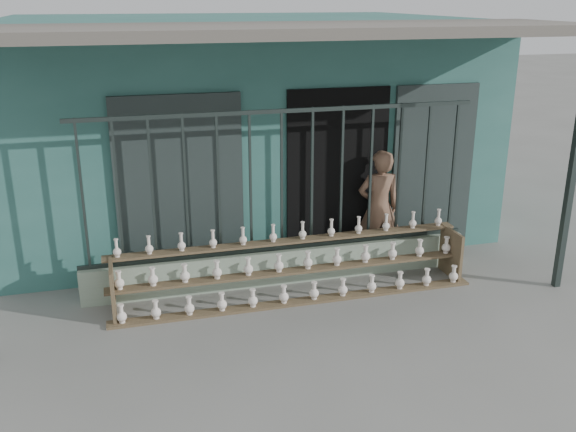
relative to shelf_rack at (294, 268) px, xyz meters
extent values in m
plane|color=slate|center=(-0.04, -0.89, -0.36)|extent=(60.00, 60.00, 0.00)
cube|color=#2F645D|center=(-0.04, 3.41, 1.24)|extent=(7.00, 5.00, 3.20)
cube|color=black|center=(0.86, 0.93, 0.84)|extent=(1.40, 0.12, 2.40)
cube|color=#1F2A28|center=(-1.24, 0.89, 0.84)|extent=(1.60, 0.08, 2.40)
cube|color=#1F2A28|center=(2.26, 0.89, 0.84)|extent=(1.20, 0.08, 2.40)
cube|color=#59544C|center=(-0.04, 0.31, 2.79)|extent=(7.40, 2.00, 0.12)
cube|color=#283330|center=(3.31, -0.64, 1.19)|extent=(0.08, 0.08, 3.10)
cube|color=#99AF96|center=(-0.04, 0.41, -0.14)|extent=(5.00, 0.20, 0.45)
cube|color=#283330|center=(-2.39, 0.41, 0.99)|extent=(0.03, 0.03, 1.80)
cube|color=#283330|center=(-2.00, 0.41, 0.99)|extent=(0.03, 0.03, 1.80)
cube|color=#283330|center=(-1.61, 0.41, 0.99)|extent=(0.03, 0.03, 1.80)
cube|color=#283330|center=(-1.22, 0.41, 0.99)|extent=(0.03, 0.03, 1.80)
cube|color=#283330|center=(-0.82, 0.41, 0.99)|extent=(0.03, 0.03, 1.80)
cube|color=#283330|center=(-0.43, 0.41, 0.99)|extent=(0.03, 0.03, 1.80)
cube|color=#283330|center=(-0.04, 0.41, 0.99)|extent=(0.03, 0.03, 1.80)
cube|color=#283330|center=(0.35, 0.41, 0.99)|extent=(0.03, 0.03, 1.80)
cube|color=#283330|center=(0.74, 0.41, 0.99)|extent=(0.03, 0.03, 1.80)
cube|color=#283330|center=(1.13, 0.41, 0.99)|extent=(0.03, 0.03, 1.80)
cube|color=#283330|center=(1.53, 0.41, 0.99)|extent=(0.03, 0.03, 1.80)
cube|color=#283330|center=(1.92, 0.41, 0.99)|extent=(0.03, 0.03, 1.80)
cube|color=#283330|center=(2.31, 0.41, 0.99)|extent=(0.03, 0.03, 1.80)
cube|color=#283330|center=(-0.04, 0.41, 1.86)|extent=(5.00, 0.04, 0.05)
cube|color=#283330|center=(-0.04, 0.41, 0.11)|extent=(5.00, 0.04, 0.05)
cube|color=brown|center=(0.00, -0.24, -0.35)|extent=(4.50, 0.18, 0.03)
cube|color=brown|center=(0.00, 0.01, -0.05)|extent=(4.50, 0.18, 0.03)
cube|color=brown|center=(0.00, 0.26, 0.25)|extent=(4.50, 0.18, 0.03)
cube|color=brown|center=(-2.15, 0.01, -0.04)|extent=(0.04, 0.55, 0.64)
cube|color=brown|center=(2.15, 0.01, -0.04)|extent=(0.04, 0.55, 0.64)
imported|color=brown|center=(1.39, 0.68, 0.44)|extent=(0.61, 0.43, 1.60)
camera|label=1|loc=(-1.97, -6.94, 3.15)|focal=40.00mm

